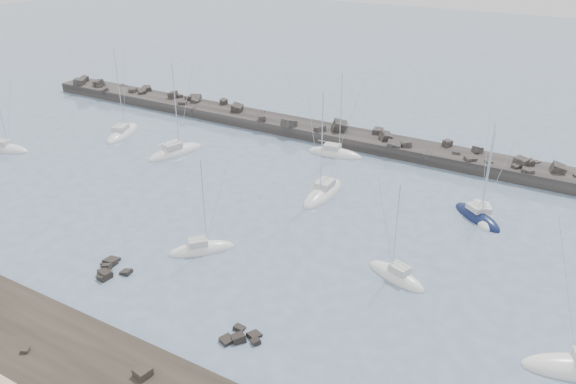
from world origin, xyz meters
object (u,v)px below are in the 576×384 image
object	(u,v)px
sailboat_6	(477,217)
sailboat_8	(481,214)
sailboat_4	(323,194)
sailboat_0	(6,150)
sailboat_2	(175,153)
sailboat_7	(396,276)
sailboat_3	(335,154)
sailboat_1	(123,134)
sailboat_5	(202,250)

from	to	relation	value
sailboat_6	sailboat_8	size ratio (longest dim) A/B	0.97
sailboat_4	sailboat_0	bearing A→B (deg)	-167.54
sailboat_2	sailboat_7	distance (m)	45.04
sailboat_2	sailboat_4	bearing A→B (deg)	-2.88
sailboat_8	sailboat_2	bearing A→B (deg)	-175.77
sailboat_8	sailboat_3	bearing A→B (deg)	160.40
sailboat_6	sailboat_7	size ratio (longest dim) A/B	1.11
sailboat_0	sailboat_4	distance (m)	52.87
sailboat_1	sailboat_6	distance (m)	60.35
sailboat_1	sailboat_5	world-z (taller)	sailboat_1
sailboat_2	sailboat_4	world-z (taller)	sailboat_4
sailboat_0	sailboat_1	bearing A→B (deg)	53.99
sailboat_3	sailboat_2	bearing A→B (deg)	-150.85
sailboat_4	sailboat_7	distance (m)	20.56
sailboat_5	sailboat_6	distance (m)	34.19
sailboat_3	sailboat_8	xyz separation A→B (m)	(24.85, -8.85, -0.00)
sailboat_5	sailboat_8	world-z (taller)	sailboat_8
sailboat_0	sailboat_4	world-z (taller)	sailboat_4
sailboat_0	sailboat_6	distance (m)	72.82
sailboat_1	sailboat_5	size ratio (longest dim) A/B	1.32
sailboat_5	sailboat_6	world-z (taller)	sailboat_6
sailboat_6	sailboat_4	bearing A→B (deg)	-169.05
sailboat_1	sailboat_2	distance (m)	13.88
sailboat_1	sailboat_4	size ratio (longest dim) A/B	1.01
sailboat_0	sailboat_5	bearing A→B (deg)	-10.04
sailboat_4	sailboat_8	distance (m)	20.48
sailboat_0	sailboat_5	distance (m)	47.01
sailboat_3	sailboat_5	distance (m)	33.28
sailboat_0	sailboat_3	size ratio (longest dim) A/B	0.94
sailboat_2	sailboat_7	bearing A→B (deg)	-19.36
sailboat_4	sailboat_6	bearing A→B (deg)	10.95
sailboat_3	sailboat_7	world-z (taller)	sailboat_3
sailboat_7	sailboat_8	size ratio (longest dim) A/B	0.87
sailboat_6	sailboat_7	xyz separation A→B (m)	(-4.15, -17.36, 0.01)
sailboat_1	sailboat_3	xyz separation A→B (m)	(35.80, 10.12, -0.00)
sailboat_2	sailboat_8	world-z (taller)	sailboat_2
sailboat_2	sailboat_6	xyz separation A→B (m)	(46.64, 2.43, -0.01)
sailboat_3	sailboat_5	xyz separation A→B (m)	(-0.38, -33.28, -0.00)
sailboat_4	sailboat_6	xyz separation A→B (m)	(19.60, 3.79, -0.01)
sailboat_0	sailboat_1	world-z (taller)	sailboat_1
sailboat_0	sailboat_2	xyz separation A→B (m)	(24.58, 12.76, 0.01)
sailboat_2	sailboat_3	xyz separation A→B (m)	(22.09, 12.32, -0.01)
sailboat_2	sailboat_7	world-z (taller)	sailboat_2
sailboat_8	sailboat_7	bearing A→B (deg)	-103.61
sailboat_0	sailboat_4	xyz separation A→B (m)	(51.62, 11.40, 0.01)
sailboat_5	sailboat_6	size ratio (longest dim) A/B	0.94
sailboat_1	sailboat_3	world-z (taller)	sailboat_1
sailboat_2	sailboat_5	size ratio (longest dim) A/B	1.31
sailboat_0	sailboat_7	bearing A→B (deg)	-1.85
sailboat_0	sailboat_6	xyz separation A→B (m)	(71.22, 15.20, -0.00)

